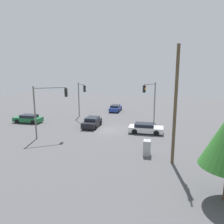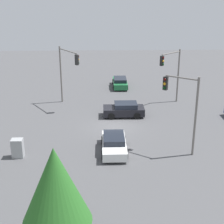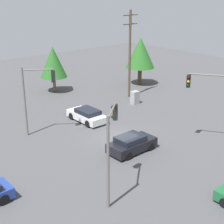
{
  "view_description": "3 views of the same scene",
  "coord_description": "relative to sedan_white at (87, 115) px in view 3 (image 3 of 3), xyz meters",
  "views": [
    {
      "loc": [
        28.36,
        7.45,
        8.35
      ],
      "look_at": [
        1.63,
        1.12,
        2.88
      ],
      "focal_mm": 35.0,
      "sensor_mm": 36.0,
      "label": 1
    },
    {
      "loc": [
        1.33,
        30.21,
        12.62
      ],
      "look_at": [
        0.44,
        2.38,
        2.26
      ],
      "focal_mm": 55.0,
      "sensor_mm": 36.0,
      "label": 2
    },
    {
      "loc": [
        -18.81,
        -20.64,
        12.79
      ],
      "look_at": [
        -0.36,
        0.65,
        2.46
      ],
      "focal_mm": 55.0,
      "sensor_mm": 36.0,
      "label": 3
    }
  ],
  "objects": [
    {
      "name": "utility_pole_tall",
      "position": [
        8.84,
        3.13,
        4.83
      ],
      "size": [
        2.2,
        0.28,
        10.35
      ],
      "color": "brown",
      "rests_on": "ground_plane"
    },
    {
      "name": "traffic_signal_main",
      "position": [
        -6.74,
        -11.54,
        3.45
      ],
      "size": [
        2.58,
        2.28,
        6.02
      ],
      "rotation": [
        0.0,
        0.0,
        0.71
      ],
      "color": "slate",
      "rests_on": "ground_plane"
    },
    {
      "name": "tree_left",
      "position": [
        13.95,
        6.38,
        3.73
      ],
      "size": [
        3.91,
        3.91,
        6.44
      ],
      "color": "#4C3823",
      "rests_on": "ground_plane"
    },
    {
      "name": "ground_plane",
      "position": [
        -0.37,
        -5.36,
        -0.64
      ],
      "size": [
        80.0,
        80.0,
        0.0
      ],
      "primitive_type": "plane",
      "color": "#4C4C4F"
    },
    {
      "name": "sedan_white",
      "position": [
        0.0,
        0.0,
        0.0
      ],
      "size": [
        2.01,
        4.45,
        1.3
      ],
      "color": "silver",
      "rests_on": "ground_plane"
    },
    {
      "name": "tree_right",
      "position": [
        3.14,
        11.08,
        3.22
      ],
      "size": [
        3.37,
        3.37,
        5.83
      ],
      "color": "brown",
      "rests_on": "ground_plane"
    },
    {
      "name": "electrical_cabinet",
      "position": [
        7.5,
        0.76,
        0.11
      ],
      "size": [
        0.88,
        0.7,
        1.5
      ],
      "primitive_type": "cube",
      "color": "#9EA0A3",
      "rests_on": "ground_plane"
    },
    {
      "name": "traffic_signal_aux",
      "position": [
        -5.3,
        0.22,
        3.61
      ],
      "size": [
        2.47,
        1.79,
        6.32
      ],
      "rotation": [
        0.0,
        0.0,
        -0.6
      ],
      "color": "slate",
      "rests_on": "ground_plane"
    },
    {
      "name": "traffic_signal_cross",
      "position": [
        4.63,
        -11.38,
        3.72
      ],
      "size": [
        2.39,
        3.43,
        6.37
      ],
      "rotation": [
        0.0,
        0.0,
        2.15
      ],
      "color": "slate",
      "rests_on": "ground_plane"
    },
    {
      "name": "sedan_dark",
      "position": [
        -1.32,
        -7.84,
        0.05
      ],
      "size": [
        4.14,
        2.02,
        1.42
      ],
      "rotation": [
        0.0,
        0.0,
        -1.57
      ],
      "color": "black",
      "rests_on": "ground_plane"
    }
  ]
}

